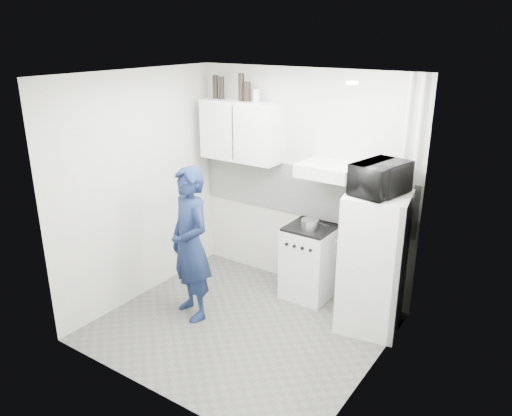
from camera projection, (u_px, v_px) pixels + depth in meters
The scene contains 22 objects.
floor at pixel (242, 327), 5.31m from camera, with size 2.80×2.80×0.00m, color #51514C.
ceiling at pixel (239, 75), 4.43m from camera, with size 2.80×2.80×0.00m, color white.
wall_back at pixel (303, 182), 5.84m from camera, with size 2.80×2.80×0.00m, color beige.
wall_left at pixel (139, 188), 5.61m from camera, with size 2.60×2.60×0.00m, color beige.
wall_right at pixel (377, 245), 4.13m from camera, with size 2.60×2.60×0.00m, color beige.
person at pixel (190, 244), 5.27m from camera, with size 0.62×0.40×1.69m, color #131F42.
stove at pixel (309, 262), 5.81m from camera, with size 0.53×0.53×0.85m, color silver.
fridge at pixel (373, 263), 5.09m from camera, with size 0.61×0.61×1.48m, color white.
stove_top at pixel (311, 228), 5.66m from camera, with size 0.51×0.51×0.03m, color black.
saucepan at pixel (310, 224), 5.57m from camera, with size 0.20×0.20×0.11m, color silver.
microwave at pixel (380, 178), 4.79m from camera, with size 0.38×0.57×0.31m, color black.
bottle_a at pixel (215, 87), 5.96m from camera, with size 0.06×0.06×0.28m, color black.
bottle_b at pixel (221, 88), 5.91m from camera, with size 0.07×0.07×0.26m, color black.
bottle_d at pixel (241, 87), 5.75m from camera, with size 0.07×0.07×0.31m, color black.
canister_a at pixel (247, 92), 5.72m from camera, with size 0.09×0.09×0.22m, color black.
canister_b at pixel (256, 96), 5.67m from camera, with size 0.08×0.08×0.15m, color #B2B7BC.
upper_cabinet at pixel (242, 131), 5.92m from camera, with size 1.00×0.35×0.70m, color white.
range_hood at pixel (329, 170), 5.32m from camera, with size 0.60×0.50×0.14m, color silver.
backsplash at pixel (302, 190), 5.87m from camera, with size 2.74×0.03×0.60m, color white.
pipe_a at pixel (410, 204), 5.10m from camera, with size 0.05×0.05×2.60m, color silver.
pipe_b at pixel (399, 202), 5.16m from camera, with size 0.04×0.04×2.60m, color silver.
ceiling_spot_fixture at pixel (352, 83), 4.07m from camera, with size 0.10×0.10×0.02m, color white.
Camera 1 is at (2.69, -3.70, 2.97)m, focal length 35.00 mm.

